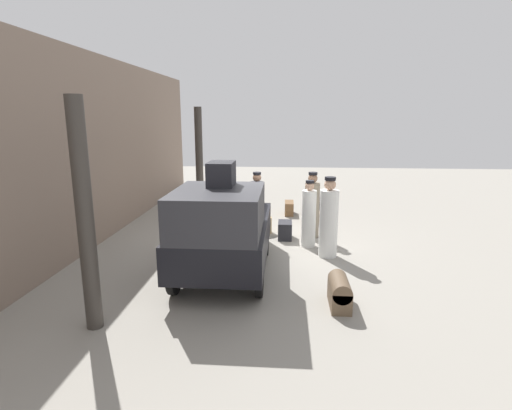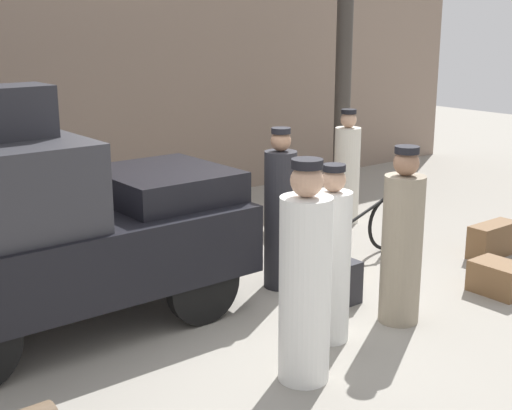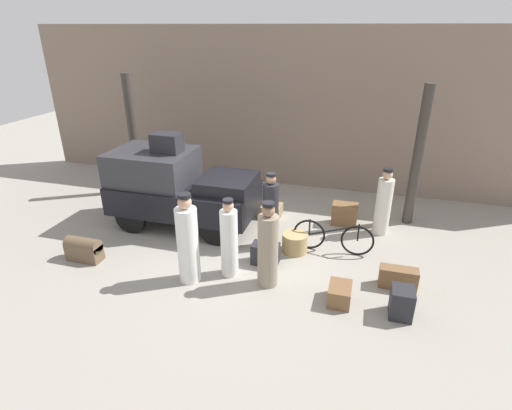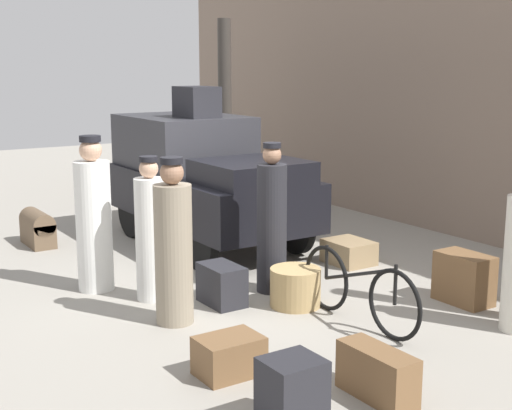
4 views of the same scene
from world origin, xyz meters
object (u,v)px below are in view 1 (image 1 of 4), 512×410
Objects in this scene: conductor_in_dark_uniform at (329,221)px; trunk_wicker_pale at (289,208)px; porter_with_bicycle at (309,216)px; trunk_on_truck_roof at (221,174)px; truck at (224,227)px; bicycle at (256,213)px; trunk_umber_medium at (209,213)px; porter_carrying_trunk at (220,193)px; wicker_basket at (261,225)px; suitcase_black_upright at (196,236)px; suitcase_small_leather at (315,217)px; porter_lifting_near_truck at (312,208)px; porter_standing_middle at (257,209)px; trunk_barrel_dark at (340,291)px; trunk_large_brown at (316,206)px; suitcase_tan_flat at (285,230)px.

conductor_in_dark_uniform reaches higher than trunk_wicker_pale.
porter_with_bicycle is 2.99m from trunk_on_truck_roof.
truck reaches higher than bicycle.
porter_carrying_trunk is at bearing -13.18° from trunk_umber_medium.
wicker_basket is 1.84m from trunk_umber_medium.
suitcase_black_upright is 3.67m from suitcase_small_leather.
porter_standing_middle is (-0.30, 1.38, 0.02)m from porter_lifting_near_truck.
suitcase_black_upright is at bearing 141.72° from bicycle.
trunk_wicker_pale is at bearing 7.88° from porter_with_bicycle.
trunk_wicker_pale is 1.24m from suitcase_small_leather.
bicycle is at bearing 35.41° from conductor_in_dark_uniform.
trunk_barrel_dark is at bearing -179.53° from suitcase_small_leather.
porter_with_bicycle is 3.21m from trunk_wicker_pale.
wicker_basket is 1.04× the size of trunk_large_brown.
bicycle is 1.02× the size of porter_lifting_near_truck.
trunk_wicker_pale is at bearing -63.57° from trunk_umber_medium.
trunk_wicker_pale reaches higher than suitcase_black_upright.
porter_standing_middle is (-0.57, 0.08, 0.58)m from wicker_basket.
suitcase_black_upright is (-2.72, 0.17, -0.57)m from porter_carrying_trunk.
porter_standing_middle reaches higher than suitcase_small_leather.
suitcase_small_leather is at bearing -103.31° from porter_carrying_trunk.
porter_standing_middle is at bearing 171.96° from wicker_basket.
porter_with_bicycle reaches higher than trunk_umber_medium.
wicker_basket is at bearing 143.04° from trunk_large_brown.
trunk_barrel_dark is at bearing -166.06° from suitcase_tan_flat.
porter_carrying_trunk is at bearing 96.39° from trunk_large_brown.
porter_standing_middle reaches higher than trunk_wicker_pale.
porter_carrying_trunk is (0.99, 1.19, 0.37)m from bicycle.
porter_lifting_near_truck is 2.44m from trunk_large_brown.
trunk_umber_medium reaches higher than trunk_wicker_pale.
porter_with_bicycle is (-0.79, 0.12, -0.03)m from porter_lifting_near_truck.
wicker_basket is 0.81m from porter_standing_middle.
trunk_barrel_dark is (-3.56, -1.61, -0.53)m from porter_standing_middle.
conductor_in_dark_uniform is at bearing 179.93° from trunk_large_brown.
trunk_umber_medium is 3.09m from suitcase_small_leather.
porter_standing_middle is at bearing -174.73° from bicycle.
porter_lifting_near_truck reaches higher than bicycle.
porter_with_bicycle is 1.00× the size of porter_carrying_trunk.
conductor_in_dark_uniform is 3.86m from trunk_large_brown.
porter_carrying_trunk is 2.32× the size of trunk_wicker_pale.
suitcase_small_leather is 1.02m from trunk_large_brown.
porter_with_bicycle is 2.65× the size of suitcase_black_upright.
trunk_on_truck_roof is (-4.21, 2.03, 1.86)m from suitcase_small_leather.
bicycle is at bearing -129.73° from porter_carrying_trunk.
porter_lifting_near_truck is 3.38m from porter_carrying_trunk.
porter_lifting_near_truck is 2.45× the size of trunk_wicker_pale.
suitcase_tan_flat is at bearing -83.75° from porter_standing_middle.
porter_lifting_near_truck is 0.94× the size of conductor_in_dark_uniform.
trunk_large_brown is at bearing -20.20° from suitcase_tan_flat.
porter_with_bicycle is 0.95m from suitcase_tan_flat.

